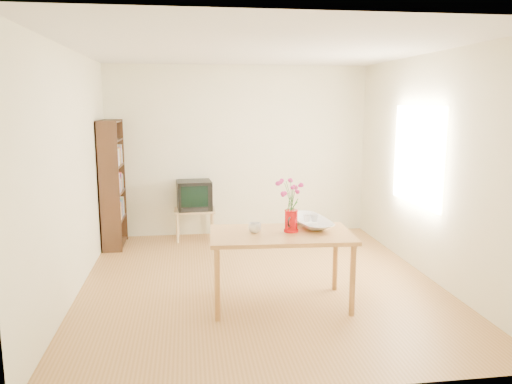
{
  "coord_description": "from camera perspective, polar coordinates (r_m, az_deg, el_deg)",
  "views": [
    {
      "loc": [
        -0.8,
        -5.41,
        2.03
      ],
      "look_at": [
        0.0,
        0.3,
        1.0
      ],
      "focal_mm": 35.0,
      "sensor_mm": 36.0,
      "label": 1
    }
  ],
  "objects": [
    {
      "name": "television",
      "position": [
        7.52,
        -7.07,
        -0.29
      ],
      "size": [
        0.53,
        0.5,
        0.43
      ],
      "rotation": [
        0.0,
        0.0,
        0.07
      ],
      "color": "black",
      "rests_on": "tv_stand"
    },
    {
      "name": "teacup_a",
      "position": [
        5.27,
        5.85,
        -1.86
      ],
      "size": [
        0.09,
        0.09,
        0.06
      ],
      "primitive_type": "imported",
      "rotation": [
        0.0,
        0.0,
        0.55
      ],
      "color": "white",
      "rests_on": "bowl"
    },
    {
      "name": "teacup_b",
      "position": [
        5.31,
        6.69,
        -1.77
      ],
      "size": [
        0.07,
        0.07,
        0.07
      ],
      "primitive_type": "imported",
      "rotation": [
        0.0,
        0.0,
        1.59
      ],
      "color": "white",
      "rests_on": "bowl"
    },
    {
      "name": "tv_stand",
      "position": [
        7.56,
        -7.02,
        -2.51
      ],
      "size": [
        0.6,
        0.45,
        0.46
      ],
      "color": "tan",
      "rests_on": "ground"
    },
    {
      "name": "mug",
      "position": [
        5.0,
        -0.15,
        -4.11
      ],
      "size": [
        0.13,
        0.13,
        0.1
      ],
      "primitive_type": "imported",
      "rotation": [
        0.0,
        0.0,
        3.14
      ],
      "color": "white",
      "rests_on": "table"
    },
    {
      "name": "table",
      "position": [
        5.03,
        2.89,
        -5.58
      ],
      "size": [
        1.45,
        0.88,
        0.75
      ],
      "rotation": [
        0.0,
        0.0,
        -0.05
      ],
      "color": "#A66F39",
      "rests_on": "ground"
    },
    {
      "name": "pitcher",
      "position": [
        5.04,
        4.03,
        -3.41
      ],
      "size": [
        0.15,
        0.22,
        0.23
      ],
      "rotation": [
        0.0,
        0.0,
        -0.43
      ],
      "color": "red",
      "rests_on": "table"
    },
    {
      "name": "bowl",
      "position": [
        5.27,
        6.28,
        -1.34
      ],
      "size": [
        0.56,
        0.56,
        0.48
      ],
      "primitive_type": "imported",
      "rotation": [
        0.0,
        0.0,
        0.12
      ],
      "color": "white",
      "rests_on": "table"
    },
    {
      "name": "flowers",
      "position": [
        4.98,
        4.08,
        -0.12
      ],
      "size": [
        0.26,
        0.26,
        0.36
      ],
      "primitive_type": null,
      "color": "#E03494",
      "rests_on": "pitcher"
    },
    {
      "name": "room",
      "position": [
        5.53,
        0.72,
        2.55
      ],
      "size": [
        4.5,
        4.5,
        4.5
      ],
      "color": "olive",
      "rests_on": "ground"
    },
    {
      "name": "bookshelf",
      "position": [
        7.34,
        -16.06,
        0.39
      ],
      "size": [
        0.28,
        0.7,
        1.8
      ],
      "color": "black",
      "rests_on": "ground"
    }
  ]
}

